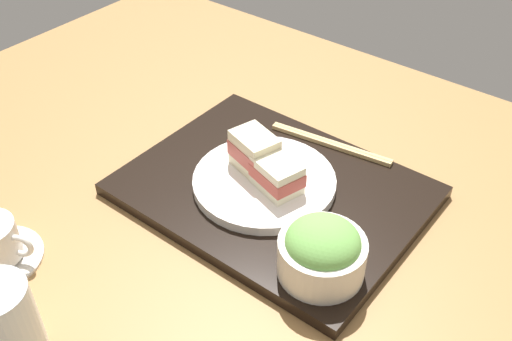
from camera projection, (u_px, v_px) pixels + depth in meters
ground_plane at (247, 193)px, 95.04cm from camera, size 140.00×100.00×3.00cm
serving_tray at (273, 190)px, 91.78cm from camera, size 43.52×33.32×1.95cm
sandwich_plate at (265, 181)px, 90.93cm from camera, size 21.80×21.80×1.49cm
sandwich_near at (277, 175)px, 87.07cm from camera, size 8.41×7.04×4.78cm
sandwich_far at (254, 152)px, 90.45cm from camera, size 8.27×7.06×5.99cm
salad_bowl at (322, 251)px, 75.50cm from camera, size 11.41×11.41×7.97cm
chopsticks_pair at (330, 144)px, 98.96cm from camera, size 21.35×4.32×0.70cm
drinking_glass at (4, 322)px, 67.57cm from camera, size 7.69×7.69×10.62cm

